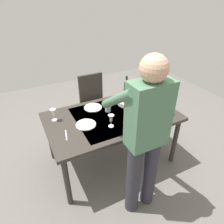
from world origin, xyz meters
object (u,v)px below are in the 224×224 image
(water_cup_far_right, at_px, (152,101))
(side_bowl_salad, at_px, (166,111))
(wine_glass_right, at_px, (111,119))
(water_cup_near_right, at_px, (109,103))
(chair_near, at_px, (94,99))
(person_server, at_px, (145,135))
(wine_bottle, at_px, (126,89))
(dinner_plate_near, at_px, (93,108))
(dining_table, at_px, (112,120))
(wine_glass_left, at_px, (53,113))
(serving_bowl_pasta, at_px, (128,101))
(dinner_plate_far, at_px, (86,125))
(water_cup_far_left, at_px, (108,108))
(water_cup_near_left, at_px, (134,117))

(water_cup_far_right, distance_m, side_bowl_salad, 0.28)
(wine_glass_right, bearing_deg, water_cup_near_right, -113.81)
(chair_near, relative_size, water_cup_far_right, 10.05)
(person_server, xyz_separation_m, wine_bottle, (-0.47, -1.12, -0.12))
(water_cup_near_right, height_order, dinner_plate_near, water_cup_near_right)
(dinner_plate_near, bearing_deg, side_bowl_salad, 144.37)
(dining_table, relative_size, water_cup_far_right, 17.65)
(chair_near, relative_size, wine_glass_left, 6.03)
(serving_bowl_pasta, bearing_deg, dining_table, 26.58)
(dinner_plate_near, xyz_separation_m, dinner_plate_far, (0.22, 0.32, 0.00))
(wine_glass_right, height_order, dinner_plate_far, wine_glass_right)
(water_cup_far_left, height_order, dinner_plate_near, water_cup_far_left)
(wine_bottle, relative_size, wine_glass_left, 1.96)
(wine_glass_right, height_order, dinner_plate_near, wine_glass_right)
(wine_glass_left, relative_size, dinner_plate_far, 0.66)
(dining_table, distance_m, dinner_plate_far, 0.37)
(water_cup_near_left, distance_m, dinner_plate_far, 0.56)
(water_cup_far_left, bearing_deg, dinner_plate_far, 23.93)
(wine_glass_right, relative_size, water_cup_far_left, 1.48)
(dinner_plate_far, bearing_deg, side_bowl_salad, 167.20)
(person_server, bearing_deg, water_cup_far_left, -92.64)
(water_cup_near_right, height_order, water_cup_far_left, water_cup_far_left)
(serving_bowl_pasta, height_order, side_bowl_salad, same)
(dinner_plate_near, bearing_deg, water_cup_far_left, 130.46)
(side_bowl_salad, bearing_deg, chair_near, -65.22)
(chair_near, bearing_deg, water_cup_near_right, 88.31)
(wine_bottle, bearing_deg, water_cup_far_right, 117.06)
(chair_near, height_order, water_cup_far_left, chair_near)
(wine_bottle, height_order, serving_bowl_pasta, wine_bottle)
(wine_glass_left, relative_size, water_cup_far_right, 1.67)
(water_cup_near_right, bearing_deg, side_bowl_salad, 137.15)
(wine_bottle, bearing_deg, water_cup_near_right, 24.03)
(water_cup_far_right, xyz_separation_m, side_bowl_salad, (0.00, 0.28, -0.01))
(water_cup_near_right, bearing_deg, wine_glass_right, 66.19)
(chair_near, height_order, water_cup_far_right, chair_near)
(dinner_plate_near, bearing_deg, person_server, 95.58)
(serving_bowl_pasta, bearing_deg, side_bowl_salad, 122.59)
(water_cup_near_left, bearing_deg, wine_glass_right, -4.71)
(dining_table, height_order, person_server, person_server)
(wine_bottle, height_order, side_bowl_salad, wine_bottle)
(serving_bowl_pasta, distance_m, dinner_plate_far, 0.73)
(chair_near, bearing_deg, wine_bottle, 125.18)
(person_server, bearing_deg, side_bowl_salad, -144.47)
(person_server, distance_m, wine_glass_left, 1.14)
(wine_bottle, distance_m, serving_bowl_pasta, 0.25)
(person_server, distance_m, water_cup_near_right, 0.99)
(wine_glass_right, height_order, water_cup_far_right, wine_glass_right)
(water_cup_far_left, bearing_deg, wine_bottle, -147.54)
(chair_near, height_order, dinner_plate_near, chair_near)
(person_server, bearing_deg, wine_glass_left, -57.07)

